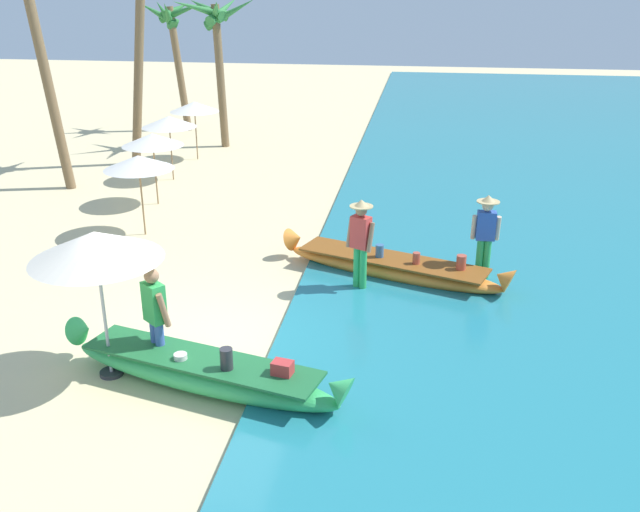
{
  "coord_description": "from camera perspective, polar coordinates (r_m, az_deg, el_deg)",
  "views": [
    {
      "loc": [
        3.47,
        -9.71,
        5.67
      ],
      "look_at": [
        1.69,
        2.11,
        0.9
      ],
      "focal_mm": 39.24,
      "sensor_mm": 36.0,
      "label": 1
    }
  ],
  "objects": [
    {
      "name": "ground_plane",
      "position": [
        11.77,
        -9.81,
        -7.4
      ],
      "size": [
        80.0,
        80.0,
        0.0
      ],
      "primitive_type": "plane",
      "color": "beige"
    },
    {
      "name": "boat_green_foreground",
      "position": [
        10.56,
        -9.59,
        -9.3
      ],
      "size": [
        4.68,
        1.82,
        0.82
      ],
      "color": "#38B760",
      "rests_on": "ground"
    },
    {
      "name": "boat_orange_midground",
      "position": [
        14.17,
        5.9,
        -0.88
      ],
      "size": [
        4.8,
        2.31,
        0.74
      ],
      "color": "orange",
      "rests_on": "ground"
    },
    {
      "name": "person_vendor_hatted",
      "position": [
        13.19,
        3.33,
        1.37
      ],
      "size": [
        0.58,
        0.46,
        1.86
      ],
      "color": "green",
      "rests_on": "ground"
    },
    {
      "name": "person_tourist_customer",
      "position": [
        10.78,
        -13.28,
        -4.71
      ],
      "size": [
        0.56,
        0.5,
        1.72
      ],
      "color": "#3D5BA8",
      "rests_on": "ground"
    },
    {
      "name": "person_vendor_assistant",
      "position": [
        13.98,
        13.34,
        1.87
      ],
      "size": [
        0.55,
        0.44,
        1.81
      ],
      "color": "green",
      "rests_on": "ground"
    },
    {
      "name": "patio_umbrella_large",
      "position": [
        10.45,
        -17.83,
        0.73
      ],
      "size": [
        1.91,
        1.91,
        2.33
      ],
      "color": "#B7B7BC",
      "rests_on": "ground"
    },
    {
      "name": "parasol_row_0",
      "position": [
        16.6,
        -14.59,
        7.4
      ],
      "size": [
        1.6,
        1.6,
        1.91
      ],
      "color": "#8E6B47",
      "rests_on": "ground"
    },
    {
      "name": "parasol_row_1",
      "position": [
        18.92,
        -13.5,
        9.21
      ],
      "size": [
        1.6,
        1.6,
        1.91
      ],
      "color": "#8E6B47",
      "rests_on": "ground"
    },
    {
      "name": "parasol_row_2",
      "position": [
        21.26,
        -12.22,
        10.66
      ],
      "size": [
        1.6,
        1.6,
        1.91
      ],
      "color": "#8E6B47",
      "rests_on": "ground"
    },
    {
      "name": "parasol_row_3",
      "position": [
        23.66,
        -10.21,
        11.9
      ],
      "size": [
        1.6,
        1.6,
        1.91
      ],
      "color": "#8E6B47",
      "rests_on": "ground"
    },
    {
      "name": "palm_tree_leaning_seaward",
      "position": [
        28.44,
        -11.93,
        17.75
      ],
      "size": [
        2.62,
        2.35,
        4.98
      ],
      "color": "brown",
      "rests_on": "ground"
    },
    {
      "name": "palm_tree_far_behind",
      "position": [
        25.18,
        -8.44,
        18.05
      ],
      "size": [
        2.78,
        3.02,
        5.17
      ],
      "color": "brown",
      "rests_on": "ground"
    }
  ]
}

